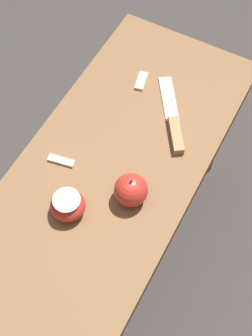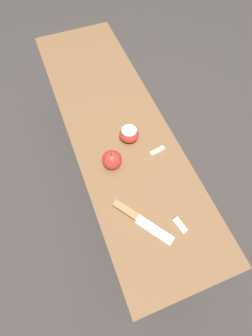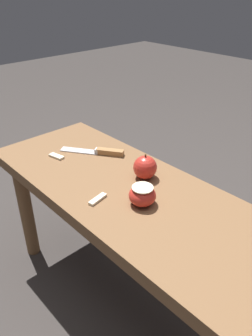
{
  "view_description": "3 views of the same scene",
  "coord_description": "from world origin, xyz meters",
  "px_view_note": "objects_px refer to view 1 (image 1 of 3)",
  "views": [
    {
      "loc": [
        0.22,
        0.28,
        1.41
      ],
      "look_at": [
        -0.22,
        0.04,
        0.51
      ],
      "focal_mm": 50.0,
      "sensor_mm": 36.0,
      "label": 1
    },
    {
      "loc": [
        -0.65,
        0.21,
        1.34
      ],
      "look_at": [
        -0.22,
        0.04,
        0.51
      ],
      "focal_mm": 28.0,
      "sensor_mm": 36.0,
      "label": 2
    },
    {
      "loc": [
        0.42,
        -0.55,
        1.03
      ],
      "look_at": [
        -0.22,
        0.04,
        0.51
      ],
      "focal_mm": 35.0,
      "sensor_mm": 36.0,
      "label": 3
    }
  ],
  "objects_px": {
    "wooden_bench": "(60,260)",
    "apple_whole": "(131,190)",
    "knife": "(174,124)",
    "apple_cut": "(68,205)"
  },
  "relations": [
    {
      "from": "apple_whole",
      "to": "wooden_bench",
      "type": "bearing_deg",
      "value": -23.85
    },
    {
      "from": "wooden_bench",
      "to": "knife",
      "type": "height_order",
      "value": "knife"
    },
    {
      "from": "wooden_bench",
      "to": "apple_whole",
      "type": "height_order",
      "value": "apple_whole"
    },
    {
      "from": "knife",
      "to": "wooden_bench",
      "type": "bearing_deg",
      "value": 134.41
    },
    {
      "from": "wooden_bench",
      "to": "apple_whole",
      "type": "relative_size",
      "value": 16.48
    },
    {
      "from": "apple_whole",
      "to": "apple_cut",
      "type": "xyz_separation_m",
      "value": [
        0.09,
        -0.1,
        -0.01
      ]
    },
    {
      "from": "apple_whole",
      "to": "apple_cut",
      "type": "distance_m",
      "value": 0.14
    },
    {
      "from": "wooden_bench",
      "to": "knife",
      "type": "distance_m",
      "value": 0.41
    },
    {
      "from": "apple_whole",
      "to": "knife",
      "type": "bearing_deg",
      "value": 179.85
    },
    {
      "from": "wooden_bench",
      "to": "apple_cut",
      "type": "distance_m",
      "value": 0.13
    }
  ]
}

